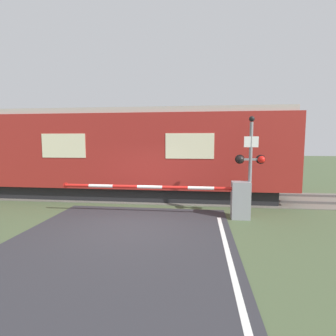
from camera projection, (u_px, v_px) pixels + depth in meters
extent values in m
plane|color=#475638|center=(133.00, 225.00, 8.08)|extent=(80.00, 80.00, 0.00)
cube|color=#666056|center=(156.00, 196.00, 12.16)|extent=(36.00, 3.20, 0.03)
cube|color=#595451|center=(153.00, 198.00, 11.44)|extent=(36.00, 0.08, 0.10)
cube|color=#595451|center=(158.00, 192.00, 12.87)|extent=(36.00, 0.08, 0.10)
cube|color=black|center=(82.00, 189.00, 12.56)|extent=(17.41, 2.62, 0.60)
cube|color=maroon|center=(80.00, 150.00, 12.36)|extent=(18.92, 3.08, 3.10)
cube|color=#ADA89E|center=(79.00, 114.00, 12.19)|extent=(18.54, 2.83, 0.24)
cube|color=beige|center=(190.00, 146.00, 10.20)|extent=(1.89, 0.02, 0.99)
cube|color=beige|center=(63.00, 146.00, 10.81)|extent=(1.89, 0.02, 0.99)
cube|color=gray|center=(241.00, 200.00, 8.66)|extent=(0.60, 0.44, 1.24)
cylinder|color=gray|center=(241.00, 189.00, 8.62)|extent=(0.16, 0.16, 0.18)
cylinder|color=red|center=(227.00, 189.00, 8.68)|extent=(0.87, 0.11, 0.11)
cylinder|color=white|center=(201.00, 188.00, 8.78)|extent=(0.87, 0.11, 0.11)
cylinder|color=red|center=(175.00, 187.00, 8.88)|extent=(0.87, 0.11, 0.11)
cylinder|color=white|center=(150.00, 187.00, 8.99)|extent=(0.87, 0.11, 0.11)
cylinder|color=red|center=(125.00, 186.00, 9.09)|extent=(0.87, 0.11, 0.11)
cylinder|color=white|center=(101.00, 186.00, 9.19)|extent=(0.87, 0.11, 0.11)
cylinder|color=red|center=(77.00, 185.00, 9.29)|extent=(0.87, 0.11, 0.11)
cylinder|color=red|center=(66.00, 185.00, 9.35)|extent=(0.20, 0.02, 0.20)
cylinder|color=gray|center=(250.00, 171.00, 8.62)|extent=(0.11, 0.11, 3.19)
cube|color=gray|center=(250.00, 159.00, 8.58)|extent=(0.79, 0.07, 0.07)
sphere|color=black|center=(240.00, 159.00, 8.57)|extent=(0.24, 0.24, 0.24)
sphere|color=red|center=(261.00, 160.00, 8.49)|extent=(0.24, 0.24, 0.24)
cylinder|color=black|center=(240.00, 159.00, 8.68)|extent=(0.30, 0.06, 0.30)
cylinder|color=black|center=(261.00, 159.00, 8.60)|extent=(0.30, 0.06, 0.30)
cube|color=white|center=(251.00, 142.00, 8.48)|extent=(0.46, 0.02, 0.35)
sphere|color=black|center=(252.00, 119.00, 8.45)|extent=(0.18, 0.18, 0.18)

